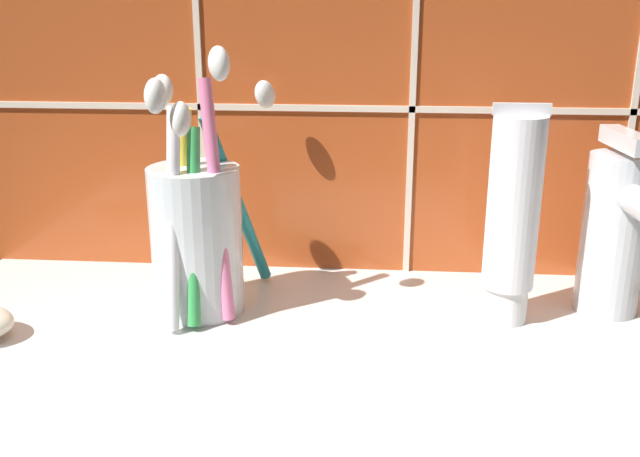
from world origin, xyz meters
TOP-DOWN VIEW (x-y plane):
  - sink_counter at (0.00, 0.00)cm, footprint 67.47×29.49cm
  - tile_wall_backsplash at (0.01, 14.99)cm, footprint 77.47×1.72cm
  - toothbrush_cup at (-13.63, 5.11)cm, footprint 8.88×13.21cm
  - toothpaste_tube at (8.37, 5.17)cm, footprint 3.77×3.59cm
  - sink_faucet at (16.09, 6.94)cm, footprint 4.50×11.25cm

SIDE VIEW (x-z plane):
  - sink_counter at x=0.00cm, z-range 0.00..2.00cm
  - toothbrush_cup at x=-13.63cm, z-range -1.52..17.70cm
  - sink_faucet at x=16.09cm, z-range 1.85..15.11cm
  - toothpaste_tube at x=8.37cm, z-range 1.96..17.39cm
  - tile_wall_backsplash at x=0.01cm, z-range 0.01..41.11cm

